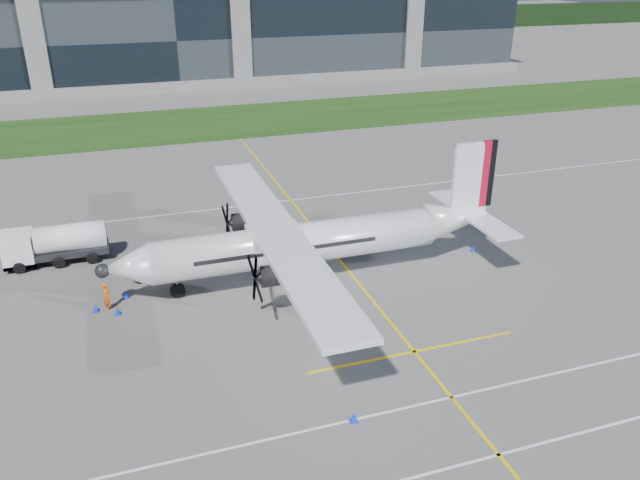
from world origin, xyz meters
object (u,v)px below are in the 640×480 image
at_px(safety_cone_tail, 473,248).
at_px(safety_cone_fwd, 96,308).
at_px(turboprop_aircraft, 312,220).
at_px(safety_cone_nose_port, 117,311).
at_px(baggage_tug, 151,265).
at_px(safety_cone_stbdwing, 242,207).
at_px(safety_cone_nose_stbd, 126,294).
at_px(ground_crew_person, 107,294).
at_px(fuel_tanker_truck, 48,245).
at_px(safety_cone_portwing, 354,417).

height_order(safety_cone_tail, safety_cone_fwd, same).
height_order(turboprop_aircraft, safety_cone_nose_port, turboprop_aircraft).
relative_size(turboprop_aircraft, baggage_tug, 9.75).
xyz_separation_m(safety_cone_stbdwing, safety_cone_nose_stbd, (-9.86, -12.24, 0.00)).
distance_m(ground_crew_person, safety_cone_tail, 25.00).
relative_size(turboprop_aircraft, fuel_tanker_truck, 3.83).
height_order(safety_cone_nose_stbd, safety_cone_nose_port, same).
distance_m(turboprop_aircraft, safety_cone_fwd, 14.10).
height_order(fuel_tanker_truck, safety_cone_fwd, fuel_tanker_truck).
relative_size(fuel_tanker_truck, safety_cone_fwd, 14.17).
height_order(turboprop_aircraft, fuel_tanker_truck, turboprop_aircraft).
bearing_deg(turboprop_aircraft, fuel_tanker_truck, 155.15).
height_order(ground_crew_person, safety_cone_tail, ground_crew_person).
bearing_deg(safety_cone_fwd, baggage_tug, 44.85).
xyz_separation_m(safety_cone_tail, safety_cone_nose_stbd, (-23.90, 0.97, 0.00)).
height_order(ground_crew_person, safety_cone_fwd, ground_crew_person).
relative_size(ground_crew_person, safety_cone_nose_stbd, 4.07).
bearing_deg(safety_cone_nose_stbd, fuel_tanker_truck, 125.29).
bearing_deg(safety_cone_tail, safety_cone_nose_port, -177.84).
distance_m(baggage_tug, safety_cone_nose_stbd, 3.04).
bearing_deg(safety_cone_portwing, fuel_tanker_truck, 122.81).
bearing_deg(ground_crew_person, safety_cone_fwd, 104.22).
relative_size(baggage_tug, safety_cone_fwd, 5.56).
bearing_deg(baggage_tug, safety_cone_tail, -8.71).
xyz_separation_m(baggage_tug, safety_cone_nose_stbd, (-1.74, -2.42, -0.58)).
bearing_deg(ground_crew_person, safety_cone_stbdwing, -26.94).
height_order(safety_cone_tail, safety_cone_nose_port, same).
distance_m(safety_cone_fwd, safety_cone_nose_stbd, 2.13).
relative_size(safety_cone_tail, safety_cone_nose_stbd, 1.00).
bearing_deg(safety_cone_tail, baggage_tug, 171.29).
distance_m(baggage_tug, ground_crew_person, 4.51).
distance_m(baggage_tug, safety_cone_fwd, 5.05).
height_order(ground_crew_person, safety_cone_nose_stbd, ground_crew_person).
height_order(turboprop_aircraft, safety_cone_stbdwing, turboprop_aircraft).
xyz_separation_m(fuel_tanker_truck, safety_cone_nose_stbd, (4.72, -6.66, -1.08)).
bearing_deg(safety_cone_tail, safety_cone_stbdwing, 136.73).
distance_m(fuel_tanker_truck, safety_cone_nose_stbd, 8.23).
bearing_deg(ground_crew_person, fuel_tanker_truck, 37.54).
distance_m(fuel_tanker_truck, safety_cone_portwing, 25.80).
xyz_separation_m(fuel_tanker_truck, ground_crew_person, (3.63, -7.76, -0.31)).
bearing_deg(ground_crew_person, safety_cone_tail, -77.28).
bearing_deg(baggage_tug, safety_cone_portwing, -66.69).
relative_size(ground_crew_person, safety_cone_stbdwing, 4.07).
xyz_separation_m(safety_cone_tail, safety_cone_stbdwing, (-14.04, 13.21, 0.00)).
xyz_separation_m(ground_crew_person, safety_cone_portwing, (10.33, -13.91, -0.77)).
distance_m(turboprop_aircraft, safety_cone_stbdwing, 13.88).
height_order(baggage_tug, safety_cone_fwd, baggage_tug).
bearing_deg(safety_cone_stbdwing, baggage_tug, -129.59).
distance_m(safety_cone_tail, safety_cone_stbdwing, 19.28).
relative_size(turboprop_aircraft, safety_cone_tail, 54.23).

